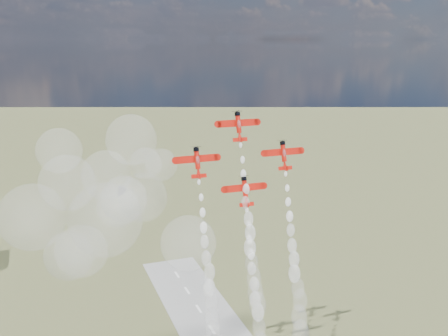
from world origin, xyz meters
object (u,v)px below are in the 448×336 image
object	(u,v)px
plane_slot	(245,191)
plane_right	(284,155)
plane_lead	(239,126)
plane_left	(197,162)

from	to	relation	value
plane_slot	plane_right	bearing A→B (deg)	11.40
plane_right	plane_slot	xyz separation A→B (m)	(-14.77, -2.98, -9.90)
plane_lead	plane_slot	bearing A→B (deg)	-90.00
plane_left	plane_slot	bearing A→B (deg)	-11.40
plane_right	plane_slot	size ratio (longest dim) A/B	1.00
plane_right	plane_slot	bearing A→B (deg)	-168.60
plane_right	plane_slot	world-z (taller)	plane_right
plane_lead	plane_right	distance (m)	18.03
plane_right	plane_slot	distance (m)	18.03
plane_lead	plane_left	world-z (taller)	plane_lead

